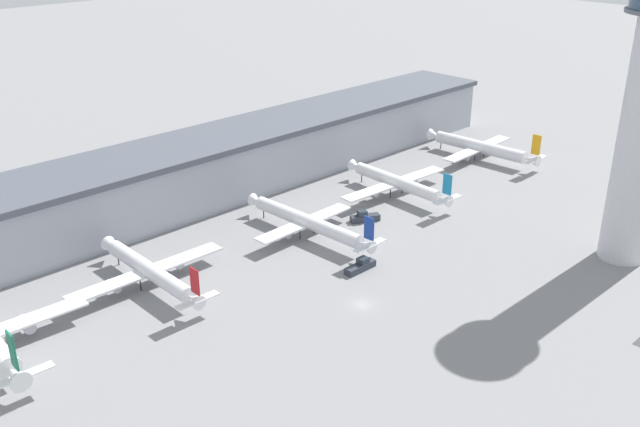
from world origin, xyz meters
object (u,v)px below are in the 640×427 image
at_px(service_truck_catering, 365,217).
at_px(airplane_gate_echo, 397,182).
at_px(service_truck_water, 361,266).
at_px(airplane_gate_delta, 307,222).
at_px(airplane_gate_charlie, 150,271).
at_px(airplane_gate_foxtrot, 480,147).

bearing_deg(service_truck_catering, airplane_gate_echo, 15.88).
bearing_deg(service_truck_water, airplane_gate_delta, 80.30).
bearing_deg(airplane_gate_charlie, service_truck_water, -34.85).
height_order(airplane_gate_echo, service_truck_water, airplane_gate_echo).
distance_m(airplane_gate_charlie, airplane_gate_echo, 78.59).
bearing_deg(service_truck_catering, airplane_gate_charlie, 171.46).
bearing_deg(service_truck_catering, airplane_gate_foxtrot, 6.55).
bearing_deg(service_truck_water, airplane_gate_echo, 30.09).
distance_m(airplane_gate_charlie, service_truck_catering, 59.74).
bearing_deg(airplane_gate_delta, airplane_gate_charlie, 172.97).
relative_size(airplane_gate_delta, service_truck_water, 5.10).
bearing_deg(service_truck_catering, airplane_gate_delta, 167.79).
height_order(airplane_gate_echo, service_truck_catering, airplane_gate_echo).
bearing_deg(airplane_gate_echo, service_truck_catering, -164.12).
distance_m(airplane_gate_charlie, airplane_gate_foxtrot, 122.42).
bearing_deg(service_truck_catering, service_truck_water, -139.42).
bearing_deg(airplane_gate_delta, airplane_gate_foxtrot, 2.55).
xyz_separation_m(airplane_gate_echo, service_truck_water, (-40.26, -23.32, -3.07)).
relative_size(airplane_gate_charlie, airplane_gate_echo, 0.98).
distance_m(airplane_gate_echo, service_truck_catering, 20.51).
relative_size(service_truck_catering, service_truck_water, 0.97).
xyz_separation_m(airplane_gate_echo, airplane_gate_foxtrot, (43.89, 1.73, -0.15)).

